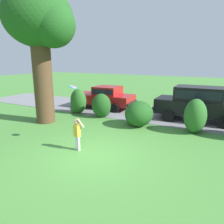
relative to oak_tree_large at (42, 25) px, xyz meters
name	(u,v)px	position (x,y,z in m)	size (l,w,h in m)	color
ground_plane	(94,155)	(4.55, -2.38, -5.02)	(80.00, 80.00, 0.00)	#478438
driveway_strip	(153,114)	(4.55, 4.39, -5.01)	(28.00, 4.40, 0.02)	slate
oak_tree_large	(42,25)	(0.00, 0.00, 0.00)	(3.75, 3.48, 6.85)	#513823
shrub_near_tree	(78,102)	(0.24, 2.34, -4.31)	(1.07, 0.88, 1.56)	#286023
shrub_centre_left	(102,107)	(2.07, 2.26, -4.39)	(1.16, 1.08, 1.41)	#1E511C
shrub_centre	(138,114)	(4.59, 1.71, -4.41)	(1.56, 1.65, 1.30)	#1E511C
shrub_centre_right	(195,116)	(7.34, 1.93, -4.21)	(1.02, 1.21, 1.61)	#286023
parked_sedan	(105,96)	(1.01, 4.42, -4.17)	(4.48, 2.24, 1.56)	maroon
parked_suv	(198,102)	(7.18, 4.12, -3.94)	(4.75, 2.19, 1.92)	black
child_thrower	(77,132)	(3.75, -2.28, -4.30)	(0.47, 0.23, 1.29)	white
frisbee	(73,87)	(3.29, -1.83, -2.69)	(0.28, 0.28, 0.14)	#337FDB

